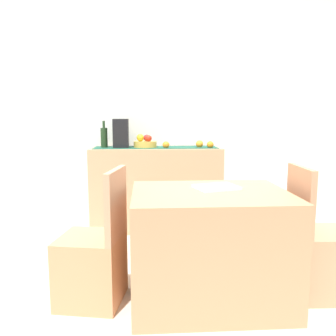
% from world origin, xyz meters
% --- Properties ---
extents(ground_plane, '(6.40, 6.40, 0.02)m').
position_xyz_m(ground_plane, '(0.00, 0.00, -0.01)').
color(ground_plane, beige).
rests_on(ground_plane, ground).
extents(room_wall_rear, '(6.40, 0.06, 2.70)m').
position_xyz_m(room_wall_rear, '(0.00, 1.18, 1.35)').
color(room_wall_rear, silver).
rests_on(room_wall_rear, ground).
extents(sideboard_console, '(1.39, 0.42, 0.89)m').
position_xyz_m(sideboard_console, '(-0.07, 0.92, 0.45)').
color(sideboard_console, tan).
rests_on(sideboard_console, ground).
extents(table_runner, '(1.31, 0.32, 0.01)m').
position_xyz_m(table_runner, '(-0.07, 0.92, 0.90)').
color(table_runner, '#1D4F3E').
rests_on(table_runner, sideboard_console).
extents(fruit_bowl, '(0.24, 0.24, 0.06)m').
position_xyz_m(fruit_bowl, '(-0.19, 0.92, 0.93)').
color(fruit_bowl, gold).
rests_on(fruit_bowl, table_runner).
extents(apple_front, '(0.07, 0.07, 0.07)m').
position_xyz_m(apple_front, '(-0.15, 0.87, 1.00)').
color(apple_front, red).
rests_on(apple_front, fruit_bowl).
extents(apple_left, '(0.08, 0.08, 0.08)m').
position_xyz_m(apple_left, '(-0.24, 0.90, 1.00)').
color(apple_left, gold).
rests_on(apple_left, fruit_bowl).
extents(apple_rear, '(0.07, 0.07, 0.07)m').
position_xyz_m(apple_rear, '(-0.17, 0.95, 1.00)').
color(apple_rear, red).
rests_on(apple_rear, fruit_bowl).
extents(wine_bottle, '(0.07, 0.07, 0.29)m').
position_xyz_m(wine_bottle, '(-0.62, 0.92, 1.01)').
color(wine_bottle, '#1E351C').
rests_on(wine_bottle, sideboard_console).
extents(coffee_maker, '(0.16, 0.18, 0.30)m').
position_xyz_m(coffee_maker, '(-0.44, 0.92, 1.05)').
color(coffee_maker, black).
rests_on(coffee_maker, sideboard_console).
extents(orange_loose_end, '(0.07, 0.07, 0.07)m').
position_xyz_m(orange_loose_end, '(0.03, 0.85, 0.93)').
color(orange_loose_end, orange).
rests_on(orange_loose_end, sideboard_console).
extents(orange_loose_mid, '(0.07, 0.07, 0.07)m').
position_xyz_m(orange_loose_mid, '(0.50, 0.84, 0.93)').
color(orange_loose_mid, orange).
rests_on(orange_loose_mid, sideboard_console).
extents(orange_loose_near_bowl, '(0.08, 0.08, 0.08)m').
position_xyz_m(orange_loose_near_bowl, '(0.39, 0.89, 0.93)').
color(orange_loose_near_bowl, orange).
rests_on(orange_loose_near_bowl, sideboard_console).
extents(dining_table, '(1.03, 0.80, 0.74)m').
position_xyz_m(dining_table, '(0.24, -0.59, 0.37)').
color(dining_table, tan).
rests_on(dining_table, ground).
extents(open_book, '(0.33, 0.28, 0.02)m').
position_xyz_m(open_book, '(0.30, -0.50, 0.75)').
color(open_book, white).
rests_on(open_book, dining_table).
extents(chair_near_window, '(0.47, 0.47, 0.90)m').
position_xyz_m(chair_near_window, '(-0.54, -0.59, 0.27)').
color(chair_near_window, tan).
rests_on(chair_near_window, ground).
extents(chair_by_corner, '(0.41, 0.41, 0.90)m').
position_xyz_m(chair_by_corner, '(1.02, -0.59, 0.27)').
color(chair_by_corner, tan).
rests_on(chair_by_corner, ground).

